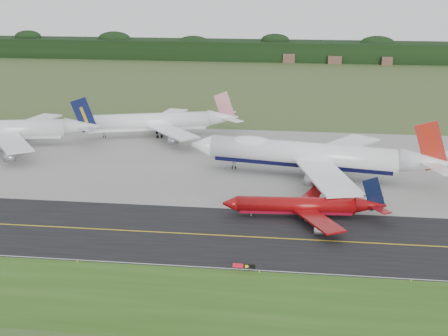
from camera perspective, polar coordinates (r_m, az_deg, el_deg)
ground at (r=138.88m, az=2.98°, el=-5.66°), size 600.00×600.00×0.00m
grass_verge at (r=107.71m, az=1.54°, el=-12.99°), size 400.00×30.00×0.01m
taxiway at (r=135.22m, az=2.86°, el=-6.33°), size 400.00×32.00×0.02m
apron at (r=186.74m, az=4.17°, el=0.50°), size 400.00×78.00×0.01m
taxiway_centreline at (r=135.21m, az=2.86°, el=-6.32°), size 400.00×0.40×0.00m
taxiway_edge_line at (r=121.24m, az=2.28°, el=-9.27°), size 400.00×0.25×0.00m
horizon_treeline at (r=404.18m, az=5.98°, el=10.51°), size 700.00×25.00×12.00m
jet_ba_747 at (r=173.60m, az=8.03°, el=1.17°), size 72.25×59.15×18.21m
jet_red_737 at (r=145.77m, az=7.41°, el=-3.44°), size 37.89×30.84×10.23m
jet_navy_gold at (r=215.50m, az=-19.20°, el=3.31°), size 60.86×52.26×15.77m
jet_star_tail at (r=216.70m, az=-6.04°, el=4.22°), size 55.85×45.68×14.96m
taxiway_sign at (r=120.36m, az=1.83°, el=-8.95°), size 4.36×0.34×1.45m
edge_marker_left at (r=127.26m, az=-13.25°, el=-8.29°), size 0.16×0.16×0.50m
edge_marker_center at (r=120.12m, az=3.25°, el=-9.44°), size 0.16×0.16×0.50m
edge_marker_right at (r=121.83m, az=16.75°, el=-9.81°), size 0.16×0.16×0.50m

